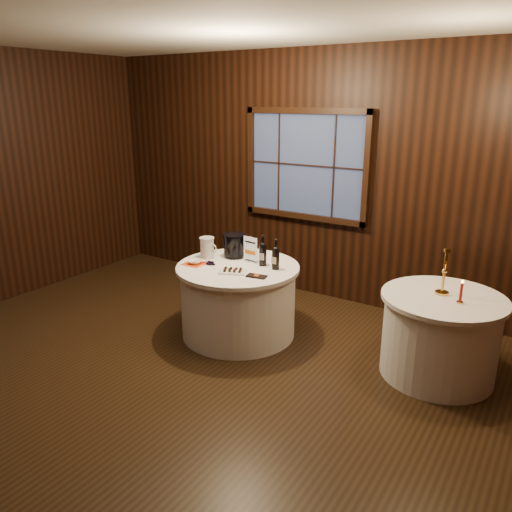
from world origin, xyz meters
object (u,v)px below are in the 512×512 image
Objects in this scene: brass_candlestick at (444,278)px; port_bottle_left at (263,252)px; sign_stand at (251,253)px; port_bottle_right at (276,256)px; ice_bucket at (234,245)px; glass_pitcher at (207,248)px; chocolate_plate at (233,271)px; cracker_bowl at (195,262)px; main_table at (238,300)px; grape_bunch at (210,263)px; side_table at (440,336)px; chocolate_box at (257,276)px; red_candle at (461,294)px.

port_bottle_left is at bearing -173.70° from brass_candlestick.
brass_candlestick reaches higher than sign_stand.
ice_bucket is at bearing 168.52° from port_bottle_right.
chocolate_plate is at bearing -22.83° from glass_pitcher.
port_bottle_left is 0.72m from cracker_bowl.
grape_bunch is (-0.25, -0.13, 0.40)m from main_table.
side_table is 3.44× the size of chocolate_plate.
main_table is 7.82× the size of grape_bunch.
chocolate_plate reaches higher than side_table.
chocolate_box is (-0.03, -0.30, -0.13)m from port_bottle_right.
main_table is 2.07m from brass_candlestick.
red_candle is (2.07, 0.41, 0.07)m from chocolate_plate.
glass_pitcher is 1.12× the size of red_candle.
port_bottle_right is at bearing -176.90° from red_candle.
glass_pitcher is 2.58m from red_candle.
port_bottle_right reaches higher than ice_bucket.
red_candle is at bearing -35.81° from brass_candlestick.
port_bottle_right reaches higher than main_table.
glass_pitcher is (-2.43, -0.26, 0.50)m from side_table.
chocolate_plate is at bearing 173.89° from chocolate_box.
chocolate_box is 1.84m from red_candle.
sign_stand is at bearing -176.49° from side_table.
chocolate_box is 0.81m from glass_pitcher.
port_bottle_right reaches higher than sign_stand.
sign_stand reaches higher than glass_pitcher.
cracker_bowl reaches higher than side_table.
main_table is 0.49m from grape_bunch.
sign_stand is 0.39m from chocolate_plate.
sign_stand is 0.49m from glass_pitcher.
ice_bucket reaches higher than grape_bunch.
main_table is 0.61m from cracker_bowl.
port_bottle_right is at bearing 73.90° from chocolate_box.
chocolate_plate is at bearing -69.12° from main_table.
side_table is 3.32× the size of port_bottle_left.
brass_candlestick is at bearing 126.38° from side_table.
port_bottle_right is at bearing -173.72° from side_table.
port_bottle_left is 0.39m from chocolate_plate.
chocolate_plate is 2.09× the size of cracker_bowl.
port_bottle_left is at bearing 29.18° from cracker_bowl.
port_bottle_right is at bearing -171.94° from brass_candlestick.
glass_pitcher is (-0.78, 0.22, 0.11)m from chocolate_box.
grape_bunch is at bearing 20.71° from cracker_bowl.
brass_candlestick is at bearing 3.25° from ice_bucket.
port_bottle_left is 1.68× the size of chocolate_box.
main_table is 0.66m from glass_pitcher.
side_table is 3.82× the size of sign_stand.
glass_pitcher reaches higher than main_table.
port_bottle_right is at bearing 8.15° from glass_pitcher.
main_table is 3.94× the size of port_bottle_left.
chocolate_plate is 0.74× the size of brass_candlestick.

